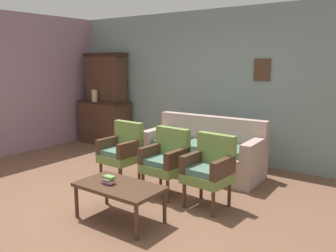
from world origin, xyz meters
TOP-DOWN VIEW (x-y plane):
  - ground_plane at (0.00, 0.00)m, footprint 7.68×7.68m
  - wall_back_with_decor at (0.00, 2.63)m, footprint 6.40×0.09m
  - side_cabinet at (-2.49, 2.25)m, footprint 1.16×0.55m
  - cabinet_upper_hutch at (-2.49, 2.33)m, footprint 0.99×0.38m
  - vase_on_cabinet at (-2.59, 2.08)m, footprint 0.13×0.13m
  - floral_couch at (0.34, 1.68)m, footprint 1.92×0.88m
  - armchair_row_middle at (-0.44, 0.61)m, footprint 0.54×0.51m
  - armchair_near_couch_end at (0.38, 0.60)m, footprint 0.54×0.51m
  - armchair_near_cabinet at (1.06, 0.58)m, footprint 0.55×0.52m
  - coffee_table at (0.43, -0.36)m, footprint 1.00×0.56m
  - book_stack_on_table at (0.31, -0.41)m, footprint 0.16×0.11m

SIDE VIEW (x-z plane):
  - ground_plane at x=0.00m, z-range 0.00..0.00m
  - floral_couch at x=0.34m, z-range -0.12..0.78m
  - coffee_table at x=0.43m, z-range 0.17..0.59m
  - book_stack_on_table at x=0.31m, z-range 0.42..0.51m
  - side_cabinet at x=-2.49m, z-range 0.00..0.93m
  - armchair_row_middle at x=-0.44m, z-range 0.05..0.95m
  - armchair_near_couch_end at x=0.38m, z-range 0.05..0.95m
  - armchair_near_cabinet at x=1.06m, z-range 0.05..0.95m
  - vase_on_cabinet at x=-2.59m, z-range 0.93..1.19m
  - wall_back_with_decor at x=0.00m, z-range 0.00..2.70m
  - cabinet_upper_hutch at x=-2.49m, z-range 0.94..1.97m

